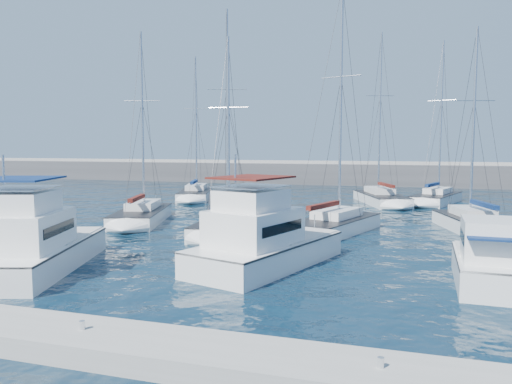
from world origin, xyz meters
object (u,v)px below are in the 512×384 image
(sailboat_back_c, at_px, (436,198))
(motor_yacht_stbd_inner, at_px, (262,243))
(sailboat_back_a, at_px, (196,194))
(sailboat_mid_c, at_px, (226,227))
(sailboat_mid_e, at_px, (474,224))
(sailboat_mid_a, at_px, (142,215))
(sailboat_back_b, at_px, (381,198))
(motor_yacht_port_inner, at_px, (31,247))
(motor_yacht_port_outer, at_px, (19,246))
(sailboat_mid_b, at_px, (227,220))
(motor_yacht_stbd_outer, at_px, (487,263))
(sailboat_mid_d, at_px, (333,225))

(sailboat_back_c, bearing_deg, motor_yacht_stbd_inner, -88.79)
(sailboat_back_a, bearing_deg, motor_yacht_stbd_inner, -77.66)
(sailboat_mid_c, bearing_deg, sailboat_mid_e, 17.20)
(sailboat_mid_e, distance_m, sailboat_back_c, 16.56)
(sailboat_mid_a, xyz_separation_m, sailboat_mid_e, (23.12, 3.03, -0.00))
(sailboat_back_c, bearing_deg, sailboat_back_b, -145.20)
(sailboat_mid_c, bearing_deg, motor_yacht_port_inner, -119.23)
(motor_yacht_port_outer, relative_size, sailboat_mid_b, 0.49)
(motor_yacht_stbd_outer, distance_m, sailboat_mid_b, 18.35)
(sailboat_mid_b, distance_m, sailboat_mid_d, 7.32)
(sailboat_mid_c, distance_m, sailboat_back_a, 22.23)
(motor_yacht_port_outer, relative_size, motor_yacht_stbd_inner, 0.79)
(sailboat_mid_d, bearing_deg, sailboat_back_b, 101.49)
(sailboat_mid_a, bearing_deg, sailboat_mid_e, -9.87)
(motor_yacht_stbd_outer, bearing_deg, sailboat_back_b, 102.87)
(sailboat_mid_e, bearing_deg, sailboat_mid_b, 176.70)
(motor_yacht_port_outer, xyz_separation_m, sailboat_back_c, (19.95, 33.30, -0.41))
(sailboat_mid_d, bearing_deg, sailboat_mid_c, -139.03)
(sailboat_mid_c, bearing_deg, sailboat_back_a, 114.23)
(motor_yacht_port_inner, relative_size, sailboat_back_a, 0.63)
(sailboat_mid_e, distance_m, sailboat_back_b, 16.40)
(motor_yacht_stbd_inner, height_order, sailboat_mid_e, sailboat_mid_e)
(motor_yacht_stbd_inner, bearing_deg, sailboat_mid_b, 135.94)
(motor_yacht_port_inner, distance_m, sailboat_mid_e, 26.81)
(motor_yacht_stbd_outer, xyz_separation_m, sailboat_back_c, (-0.58, 30.46, -0.41))
(sailboat_mid_c, distance_m, sailboat_back_b, 22.65)
(sailboat_back_a, height_order, sailboat_back_b, sailboat_back_b)
(sailboat_back_a, relative_size, sailboat_back_b, 0.90)
(motor_yacht_port_inner, bearing_deg, motor_yacht_stbd_inner, 4.16)
(sailboat_mid_a, bearing_deg, sailboat_mid_d, -18.82)
(motor_yacht_port_outer, height_order, sailboat_mid_e, sailboat_mid_e)
(sailboat_mid_a, height_order, sailboat_mid_c, sailboat_mid_a)
(motor_yacht_stbd_outer, height_order, sailboat_back_a, sailboat_back_a)
(motor_yacht_port_outer, distance_m, motor_yacht_stbd_outer, 20.73)
(sailboat_mid_b, xyz_separation_m, sailboat_mid_c, (0.91, -2.67, -0.02))
(motor_yacht_port_outer, height_order, sailboat_mid_d, sailboat_mid_d)
(sailboat_mid_b, relative_size, sailboat_mid_d, 0.94)
(sailboat_mid_d, bearing_deg, motor_yacht_port_outer, -116.07)
(sailboat_mid_d, relative_size, sailboat_mid_e, 1.18)
(sailboat_mid_e, relative_size, sailboat_back_b, 0.81)
(motor_yacht_port_inner, height_order, sailboat_mid_c, sailboat_mid_c)
(motor_yacht_stbd_inner, relative_size, sailboat_mid_c, 0.73)
(motor_yacht_stbd_inner, relative_size, sailboat_mid_b, 0.61)
(motor_yacht_port_inner, height_order, motor_yacht_stbd_outer, motor_yacht_port_inner)
(sailboat_mid_b, relative_size, sailboat_back_c, 0.94)
(motor_yacht_port_outer, height_order, motor_yacht_port_inner, motor_yacht_port_inner)
(motor_yacht_stbd_inner, height_order, sailboat_mid_a, sailboat_mid_a)
(motor_yacht_stbd_outer, xyz_separation_m, sailboat_mid_e, (1.08, 13.98, -0.43))
(sailboat_mid_a, distance_m, sailboat_mid_b, 6.98)
(motor_yacht_port_outer, distance_m, sailboat_back_a, 30.39)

